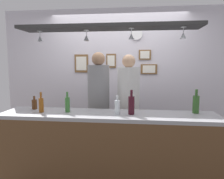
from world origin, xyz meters
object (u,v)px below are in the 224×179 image
(person_middle_white_patterned_shirt, at_px, (128,99))
(picture_frame_upper_small, at_px, (145,55))
(picture_frame_caricature, at_px, (81,63))
(bottle_champagne_green, at_px, (196,104))
(bottle_wine_dark_red, at_px, (131,105))
(bottle_beer_brown_stubby, at_px, (34,104))
(bottle_soda_clear, at_px, (117,107))
(person_left_grey_shirt, at_px, (99,97))
(bottle_beer_green_import, at_px, (67,104))
(bottle_beer_amber_tall, at_px, (41,104))
(picture_frame_crest, at_px, (111,61))
(picture_frame_lower_pair, at_px, (149,69))
(wall_clock, at_px, (136,34))

(person_middle_white_patterned_shirt, xyz_separation_m, picture_frame_upper_small, (0.27, 0.72, 0.71))
(picture_frame_upper_small, xyz_separation_m, picture_frame_caricature, (-1.19, 0.00, -0.16))
(bottle_champagne_green, xyz_separation_m, picture_frame_upper_small, (-0.60, 1.26, 0.67))
(bottle_wine_dark_red, distance_m, picture_frame_caricature, 1.80)
(bottle_champagne_green, distance_m, bottle_beer_brown_stubby, 2.12)
(bottle_soda_clear, bearing_deg, bottle_beer_brown_stubby, 171.38)
(person_left_grey_shirt, height_order, bottle_beer_brown_stubby, person_left_grey_shirt)
(person_middle_white_patterned_shirt, distance_m, bottle_beer_green_import, 1.00)
(bottle_beer_amber_tall, xyz_separation_m, picture_frame_crest, (0.72, 1.44, 0.58))
(person_left_grey_shirt, xyz_separation_m, person_middle_white_patterned_shirt, (0.47, 0.00, -0.02))
(bottle_wine_dark_red, xyz_separation_m, picture_frame_lower_pair, (0.28, 1.42, 0.40))
(bottle_champagne_green, relative_size, bottle_beer_amber_tall, 1.15)
(bottle_soda_clear, bearing_deg, picture_frame_lower_pair, 72.50)
(bottle_beer_brown_stubby, distance_m, picture_frame_lower_pair, 2.09)
(picture_frame_caricature, bearing_deg, bottle_beer_amber_tall, -96.08)
(bottle_beer_green_import, height_order, picture_frame_lower_pair, picture_frame_lower_pair)
(bottle_wine_dark_red, height_order, wall_clock, wall_clock)
(person_middle_white_patterned_shirt, distance_m, picture_frame_lower_pair, 0.92)
(picture_frame_caricature, relative_size, picture_frame_crest, 1.31)
(picture_frame_upper_small, bearing_deg, person_middle_white_patterned_shirt, -110.35)
(bottle_wine_dark_red, bearing_deg, picture_frame_lower_pair, 78.73)
(picture_frame_upper_small, bearing_deg, bottle_champagne_green, -64.74)
(picture_frame_upper_small, bearing_deg, picture_frame_crest, 180.00)
(picture_frame_caricature, bearing_deg, bottle_wine_dark_red, -55.03)
(wall_clock, bearing_deg, picture_frame_upper_small, 2.23)
(picture_frame_caricature, bearing_deg, bottle_soda_clear, -60.34)
(person_left_grey_shirt, relative_size, picture_frame_crest, 6.77)
(picture_frame_upper_small, height_order, picture_frame_crest, picture_frame_upper_small)
(picture_frame_caricature, xyz_separation_m, wall_clock, (1.03, -0.01, 0.53))
(person_middle_white_patterned_shirt, distance_m, picture_frame_upper_small, 1.04)
(picture_frame_lower_pair, bearing_deg, bottle_soda_clear, -107.50)
(person_left_grey_shirt, xyz_separation_m, bottle_beer_brown_stubby, (-0.79, -0.54, -0.03))
(person_left_grey_shirt, xyz_separation_m, bottle_soda_clear, (0.36, -0.72, -0.01))
(bottle_beer_green_import, relative_size, picture_frame_caricature, 0.76)
(picture_frame_lower_pair, bearing_deg, wall_clock, -178.51)
(bottle_beer_brown_stubby, bearing_deg, person_left_grey_shirt, 34.42)
(bottle_wine_dark_red, xyz_separation_m, picture_frame_caricature, (-0.99, 1.42, 0.51))
(person_middle_white_patterned_shirt, relative_size, bottle_wine_dark_red, 5.74)
(bottle_champagne_green, bearing_deg, bottle_beer_amber_tall, -174.88)
(bottle_beer_green_import, xyz_separation_m, picture_frame_lower_pair, (1.10, 1.39, 0.42))
(person_left_grey_shirt, distance_m, person_middle_white_patterned_shirt, 0.47)
(bottle_beer_brown_stubby, bearing_deg, bottle_champagne_green, 0.05)
(bottle_beer_green_import, distance_m, bottle_champagne_green, 1.62)
(person_middle_white_patterned_shirt, relative_size, bottle_beer_amber_tall, 6.62)
(bottle_beer_green_import, bearing_deg, bottle_beer_brown_stubby, 166.17)
(picture_frame_lower_pair, relative_size, picture_frame_crest, 1.15)
(person_left_grey_shirt, bearing_deg, picture_frame_crest, 81.35)
(picture_frame_lower_pair, bearing_deg, picture_frame_crest, 180.00)
(person_left_grey_shirt, distance_m, picture_frame_upper_small, 1.23)
(bottle_beer_green_import, relative_size, wall_clock, 1.18)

